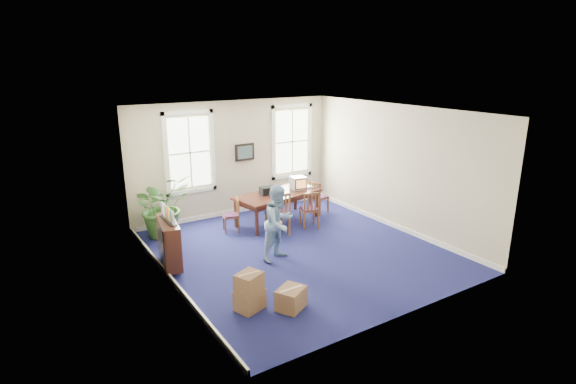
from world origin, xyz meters
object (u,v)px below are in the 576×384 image
crt_tv (298,183)px  man (279,223)px  credenza (169,245)px  potted_plant (162,206)px  cardboard_boxes (256,286)px  conference_table (278,207)px  chair_near_left (278,213)px

crt_tv → man: 2.87m
credenza → potted_plant: (0.44, 1.81, 0.31)m
crt_tv → man: bearing=-124.1°
potted_plant → cardboard_boxes: (0.37, -4.17, -0.42)m
credenza → potted_plant: potted_plant is taller
cardboard_boxes → crt_tv: bearing=47.6°
potted_plant → cardboard_boxes: potted_plant is taller
crt_tv → potted_plant: (-3.63, 0.59, -0.20)m
conference_table → chair_near_left: bearing=-131.3°
man → credenza: bearing=138.9°
conference_table → cardboard_boxes: bearing=-136.4°
credenza → cardboard_boxes: (0.80, -2.36, -0.11)m
chair_near_left → cardboard_boxes: bearing=58.9°
potted_plant → man: bearing=-57.7°
crt_tv → chair_near_left: size_ratio=0.37×
credenza → crt_tv: bearing=26.4°
crt_tv → credenza: 4.28m
crt_tv → man: man is taller
crt_tv → chair_near_left: bearing=-136.3°
man → credenza: size_ratio=1.39×
credenza → potted_plant: 1.89m
chair_near_left → man: 1.50m
conference_table → chair_near_left: 0.95m
credenza → cardboard_boxes: credenza is taller
conference_table → potted_plant: bearing=157.3°
potted_plant → cardboard_boxes: size_ratio=1.23×
chair_near_left → cardboard_boxes: chair_near_left is taller
man → cardboard_boxes: size_ratio=1.33×
conference_table → cardboard_boxes: conference_table is taller
crt_tv → chair_near_left: crt_tv is taller
potted_plant → cardboard_boxes: 4.21m
conference_table → chair_near_left: (-0.48, -0.80, 0.16)m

